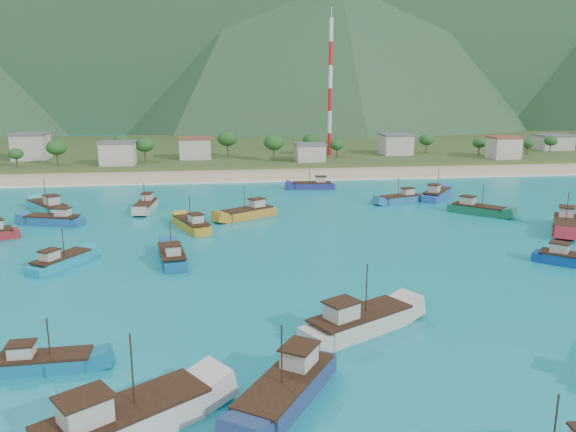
{
  "coord_description": "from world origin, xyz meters",
  "views": [
    {
      "loc": [
        -4.76,
        -66.54,
        22.57
      ],
      "look_at": [
        6.73,
        18.0,
        3.0
      ],
      "focal_mm": 35.0,
      "sensor_mm": 36.0,
      "label": 1
    }
  ],
  "objects": [
    {
      "name": "ground",
      "position": [
        0.0,
        0.0,
        0.0
      ],
      "size": [
        600.0,
        600.0,
        0.0
      ],
      "primitive_type": "plane",
      "color": "#0B6D82",
      "rests_on": "ground"
    },
    {
      "name": "beach",
      "position": [
        0.0,
        79.0,
        0.0
      ],
      "size": [
        400.0,
        18.0,
        1.2
      ],
      "primitive_type": "cube",
      "color": "beige",
      "rests_on": "ground"
    },
    {
      "name": "land",
      "position": [
        0.0,
        140.0,
        0.0
      ],
      "size": [
        400.0,
        110.0,
        2.4
      ],
      "primitive_type": "cube",
      "color": "#385123",
      "rests_on": "ground"
    },
    {
      "name": "surf_line",
      "position": [
        0.0,
        69.5,
        0.0
      ],
      "size": [
        400.0,
        2.5,
        0.08
      ],
      "primitive_type": "cube",
      "color": "white",
      "rests_on": "ground"
    },
    {
      "name": "village",
      "position": [
        -0.29,
        102.05,
        4.72
      ],
      "size": [
        220.96,
        29.39,
        7.39
      ],
      "color": "beige",
      "rests_on": "ground"
    },
    {
      "name": "vegetation",
      "position": [
        -4.99,
        102.68,
        5.22
      ],
      "size": [
        274.91,
        25.87,
        8.69
      ],
      "color": "#235623",
      "rests_on": "ground"
    },
    {
      "name": "radio_tower",
      "position": [
        32.17,
        108.0,
        22.36
      ],
      "size": [
        1.2,
        1.2,
        41.52
      ],
      "color": "red",
      "rests_on": "ground"
    },
    {
      "name": "boat_2",
      "position": [
        -17.42,
        39.65,
        0.66
      ],
      "size": [
        3.82,
        10.05,
        5.8
      ],
      "rotation": [
        0.0,
        0.0,
        3.05
      ],
      "color": "#ADA99D",
      "rests_on": "ground"
    },
    {
      "name": "boat_4",
      "position": [
        43.05,
        27.99,
        0.71
      ],
      "size": [
        9.28,
        9.51,
        6.06
      ],
      "rotation": [
        0.0,
        0.0,
        3.9
      ],
      "color": "#1A6742",
      "rests_on": "ground"
    },
    {
      "name": "boat_5",
      "position": [
        17.91,
        57.93,
        0.64
      ],
      "size": [
        9.91,
        3.94,
        5.7
      ],
      "rotation": [
        0.0,
        0.0,
        1.46
      ],
      "color": "navy",
      "rests_on": "ground"
    },
    {
      "name": "boat_7",
      "position": [
        -11.19,
        -32.44,
        0.97
      ],
      "size": [
        12.57,
        10.17,
        7.47
      ],
      "rotation": [
        0.0,
        0.0,
        5.31
      ],
      "color": "beige",
      "rests_on": "ground"
    },
    {
      "name": "boat_11",
      "position": [
        -10.41,
        6.0,
        0.67
      ],
      "size": [
        4.46,
        10.22,
        5.84
      ],
      "rotation": [
        0.0,
        0.0,
        0.16
      ],
      "color": "#135585",
      "rests_on": "ground"
    },
    {
      "name": "boat_12",
      "position": [
        51.42,
        14.44,
        0.87
      ],
      "size": [
        9.45,
        11.68,
        6.94
      ],
      "rotation": [
        0.0,
        0.0,
        2.55
      ],
      "color": "#B82331",
      "rests_on": "ground"
    },
    {
      "name": "boat_15",
      "position": [
        8.44,
        -18.69,
        0.88
      ],
      "size": [
        12.03,
        8.75,
        6.98
      ],
      "rotation": [
        0.0,
        0.0,
        5.22
      ],
      "color": "beige",
      "rests_on": "ground"
    },
    {
      "name": "boat_16",
      "position": [
        -8.29,
        23.21,
        0.69
      ],
      "size": [
        6.52,
        10.44,
        5.94
      ],
      "rotation": [
        0.0,
        0.0,
        0.38
      ],
      "color": "#B78E21",
      "rests_on": "ground"
    },
    {
      "name": "boat_17",
      "position": [
        41.23,
        42.79,
        0.78
      ],
      "size": [
        9.21,
        10.62,
        6.45
      ],
      "rotation": [
        0.0,
        0.0,
        5.63
      ],
      "color": "#2853A9",
      "rests_on": "ground"
    },
    {
      "name": "boat_18",
      "position": [
        -35.05,
        39.74,
        0.86
      ],
      "size": [
        9.51,
        11.5,
        6.88
      ],
      "rotation": [
        0.0,
        0.0,
        0.61
      ],
      "color": "teal",
      "rests_on": "ground"
    },
    {
      "name": "boat_20",
      "position": [
        -24.52,
        5.91,
        0.57
      ],
      "size": [
        7.0,
        9.06,
        5.32
      ],
      "rotation": [
        0.0,
        0.0,
        5.73
      ],
      "color": "#1690AE",
      "rests_on": "ground"
    },
    {
      "name": "boat_22",
      "position": [
        1.34,
        30.71,
        0.74
      ],
      "size": [
        10.59,
        8.28,
        6.24
      ],
      "rotation": [
        0.0,
        0.0,
        2.14
      ],
      "color": "#C67F25",
      "rests_on": "ground"
    },
    {
      "name": "boat_24",
      "position": [
        32.61,
        39.97,
        0.62
      ],
      "size": [
        9.86,
        5.78,
        5.59
      ],
      "rotation": [
        0.0,
        0.0,
        1.91
      ],
      "color": "#246793",
      "rests_on": "ground"
    },
    {
      "name": "boat_25",
      "position": [
        -19.01,
        -22.19,
        0.49
      ],
      "size": [
        8.32,
        2.69,
        4.88
      ],
      "rotation": [
        0.0,
        0.0,
        4.74
      ],
      "color": "#116A96",
      "rests_on": "ground"
    },
    {
      "name": "boat_27",
      "position": [
        0.21,
        -29.52,
        0.83
      ],
      "size": [
        9.17,
        11.35,
        6.74
      ],
      "rotation": [
        0.0,
        0.0,
        2.55
      ],
      "color": "navy",
      "rests_on": "ground"
    },
    {
      "name": "boat_28",
      "position": [
        41.29,
        -2.54,
        0.62
      ],
      "size": [
        8.8,
        8.42,
        5.56
      ],
      "rotation": [
        0.0,
        0.0,
        3.97
      ],
      "color": "#0E419A",
      "rests_on": "ground"
    },
    {
      "name": "boat_29",
      "position": [
        -31.57,
        29.94,
        0.66
      ],
      "size": [
        10.25,
        5.69,
        5.81
      ],
      "rotation": [
        0.0,
        0.0,
        1.27
      ],
      "color": "#205890",
      "rests_on": "ground"
    }
  ]
}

